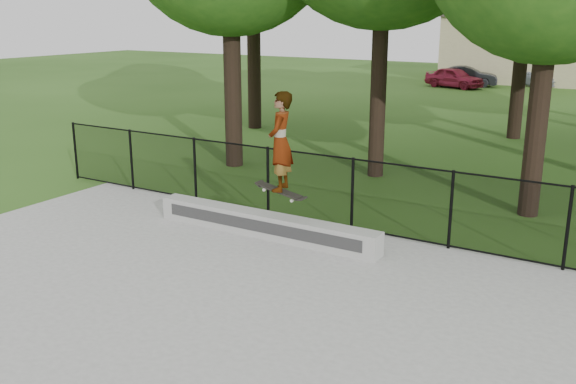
% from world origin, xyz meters
% --- Properties ---
extents(ground, '(100.00, 100.00, 0.00)m').
position_xyz_m(ground, '(0.00, 0.00, 0.00)').
color(ground, '#284B15').
rests_on(ground, ground).
extents(concrete_slab, '(14.00, 12.00, 0.06)m').
position_xyz_m(concrete_slab, '(0.00, 0.00, 0.03)').
color(concrete_slab, gray).
rests_on(concrete_slab, ground).
extents(grind_ledge, '(4.88, 0.40, 0.46)m').
position_xyz_m(grind_ledge, '(-1.31, 4.70, 0.29)').
color(grind_ledge, '#9E9E9A').
rests_on(grind_ledge, concrete_slab).
extents(car_a, '(3.70, 2.35, 1.18)m').
position_xyz_m(car_a, '(-6.04, 32.16, 0.59)').
color(car_a, maroon).
rests_on(car_a, ground).
extents(car_b, '(3.42, 1.94, 1.17)m').
position_xyz_m(car_b, '(-5.64, 33.29, 0.59)').
color(car_b, black).
rests_on(car_b, ground).
extents(car_c, '(3.78, 2.39, 1.10)m').
position_xyz_m(car_c, '(-2.69, 35.62, 0.55)').
color(car_c, '#98A0AC').
rests_on(car_c, ground).
extents(skater_airborne, '(0.83, 0.76, 1.98)m').
position_xyz_m(skater_airborne, '(-0.78, 4.45, 2.02)').
color(skater_airborne, black).
rests_on(skater_airborne, ground).
extents(chainlink_fence, '(16.06, 0.06, 1.50)m').
position_xyz_m(chainlink_fence, '(0.00, 5.90, 0.81)').
color(chainlink_fence, black).
rests_on(chainlink_fence, concrete_slab).
extents(distant_building, '(12.40, 6.40, 4.30)m').
position_xyz_m(distant_building, '(-2.00, 38.00, 2.16)').
color(distant_building, beige).
rests_on(distant_building, ground).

